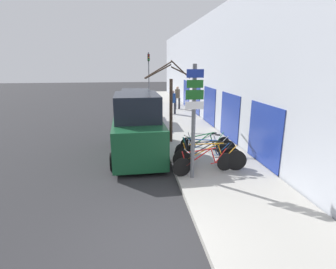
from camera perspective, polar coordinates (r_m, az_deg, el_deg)
name	(u,v)px	position (r m, az deg, el deg)	size (l,w,h in m)	color
ground_plane	(138,125)	(16.10, -6.46, 1.98)	(80.00, 80.00, 0.00)	#28282B
sidewalk_curb	(173,115)	(19.05, 1.15, 4.35)	(3.20, 32.00, 0.15)	#9E9B93
building_facade	(198,70)	(19.02, 6.59, 13.76)	(0.23, 32.00, 6.50)	#B2B7C1
signpost	(194,119)	(7.87, 5.60, 3.46)	(0.55, 0.14, 3.49)	#595B60
bicycle_0	(204,163)	(8.65, 7.92, -6.12)	(2.15, 0.52, 0.85)	black
bicycle_1	(209,159)	(8.93, 9.01, -5.18)	(2.45, 0.57, 0.97)	black
bicycle_2	(208,156)	(9.17, 8.72, -4.67)	(2.34, 0.44, 0.96)	black
bicycle_3	(205,153)	(9.57, 8.14, -3.92)	(2.06, 1.08, 0.90)	black
bicycle_4	(204,147)	(10.06, 7.77, -2.81)	(2.42, 0.98, 0.96)	black
bicycle_5	(207,145)	(10.53, 8.56, -2.25)	(2.03, 0.91, 0.85)	black
parked_car_0	(137,128)	(10.53, -6.70, 1.32)	(2.15, 4.76, 2.53)	#144728
parked_car_1	(136,109)	(16.30, -7.01, 5.62)	(2.08, 4.35, 2.13)	#B2B7BC
pedestrian_near	(173,100)	(18.72, 1.07, 7.42)	(0.44, 0.38, 1.69)	#333338
pedestrian_far	(177,96)	(20.98, 2.06, 8.40)	(0.47, 0.40, 1.79)	#333338
street_tree	(171,102)	(11.84, 0.56, 7.13)	(2.24, 1.02, 3.65)	#3D2D23
traffic_light	(149,71)	(24.91, -4.20, 13.70)	(0.20, 0.30, 4.50)	#595B60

